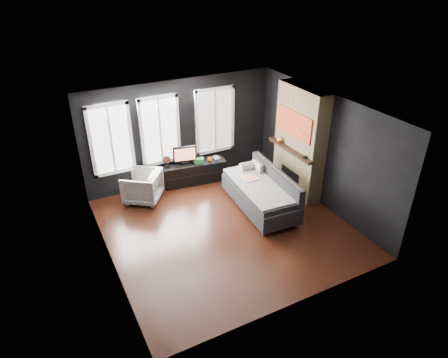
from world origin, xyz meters
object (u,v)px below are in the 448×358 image
media_console (194,172)px  book (214,155)px  sofa (260,191)px  armchair (142,185)px  mug (210,159)px  mantel_vase (280,139)px  monitor (185,154)px

media_console → book: bearing=1.9°
sofa → book: bearing=103.0°
armchair → media_console: bearing=137.7°
mug → book: (0.15, 0.09, 0.05)m
armchair → media_console: 1.50m
armchair → mantel_vase: bearing=111.4°
book → mug: bearing=-149.9°
sofa → book: sofa is taller
mug → mantel_vase: 1.90m
mantel_vase → sofa: bearing=-144.1°
mug → sofa: bearing=-75.8°
monitor → mantel_vase: bearing=-17.6°
armchair → mantel_vase: mantel_vase is taller
sofa → monitor: bearing=123.4°
monitor → media_console: bearing=9.2°
media_console → mug: mug is taller
sofa → media_console: size_ratio=1.33×
media_console → monitor: monitor is taller
sofa → mantel_vase: bearing=39.9°
media_console → mantel_vase: bearing=-25.6°
mug → book: 0.18m
armchair → book: bearing=133.2°
monitor → book: monitor is taller
sofa → armchair: sofa is taller
sofa → media_console: bearing=118.4°
monitor → book: size_ratio=2.86×
mantel_vase → monitor: bearing=149.8°
armchair → media_console: armchair is taller
media_console → sofa: bearing=-58.6°
mantel_vase → media_console: bearing=147.2°
media_console → book: size_ratio=7.75×
book → mantel_vase: bearing=-41.6°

